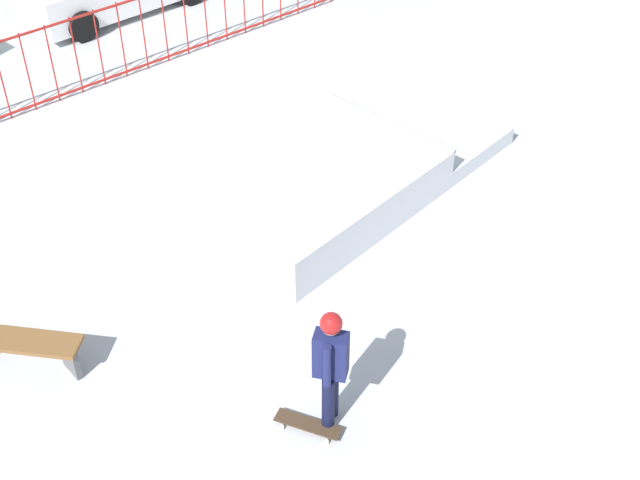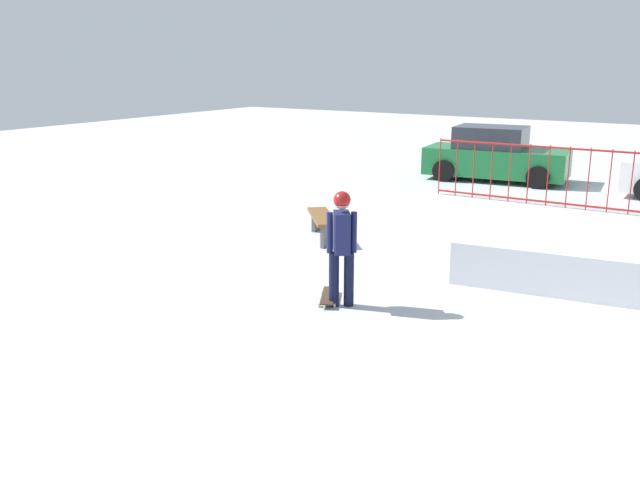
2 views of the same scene
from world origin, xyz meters
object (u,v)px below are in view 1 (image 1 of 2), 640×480
at_px(skate_ramp, 335,176).
at_px(park_bench, 18,345).
at_px(skateboard, 308,424).
at_px(skater, 331,362).

xyz_separation_m(skate_ramp, park_bench, (-5.40, -0.17, 0.04)).
xyz_separation_m(skateboard, park_bench, (-2.04, 3.10, 0.28)).
xyz_separation_m(skater, park_bench, (-2.31, 3.18, -0.65)).
bearing_deg(skateboard, skater, 46.76).
relative_size(skate_ramp, skateboard, 7.05).
bearing_deg(park_bench, skate_ramp, 1.81).
distance_m(skate_ramp, skater, 4.61).
relative_size(skate_ramp, park_bench, 3.83).
xyz_separation_m(skate_ramp, skateboard, (-3.36, -3.27, -0.24)).
bearing_deg(skate_ramp, skater, -139.33).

